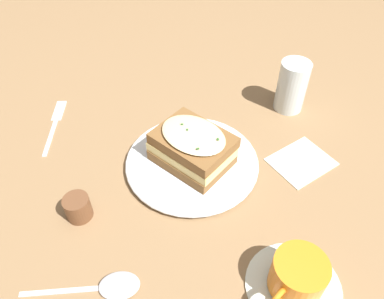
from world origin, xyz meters
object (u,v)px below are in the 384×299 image
(sandwich, at_px, (193,147))
(spoon, at_px, (113,286))
(condiment_pot, at_px, (78,208))
(water_glass, at_px, (292,86))
(teacup_with_saucer, at_px, (296,279))
(fork, at_px, (56,120))
(napkin, at_px, (301,161))
(dinner_plate, at_px, (192,162))

(sandwich, height_order, spoon, sandwich)
(condiment_pot, bearing_deg, spoon, 74.66)
(water_glass, bearing_deg, condiment_pot, -10.03)
(teacup_with_saucer, distance_m, fork, 0.59)
(spoon, xyz_separation_m, napkin, (-0.42, 0.06, -0.00))
(teacup_with_saucer, bearing_deg, fork, -84.78)
(dinner_plate, relative_size, spoon, 1.70)
(fork, bearing_deg, sandwich, -25.85)
(water_glass, relative_size, napkin, 1.01)
(teacup_with_saucer, relative_size, condiment_pot, 3.28)
(dinner_plate, distance_m, fork, 0.33)
(napkin, bearing_deg, dinner_plate, -43.43)
(teacup_with_saucer, xyz_separation_m, condiment_pot, (0.15, -0.34, -0.01))
(teacup_with_saucer, height_order, fork, teacup_with_saucer)
(fork, height_order, napkin, same)
(spoon, bearing_deg, teacup_with_saucer, 85.34)
(condiment_pot, bearing_deg, water_glass, 169.97)
(sandwich, height_order, teacup_with_saucer, sandwich)
(napkin, bearing_deg, teacup_with_saucer, 29.88)
(sandwich, distance_m, napkin, 0.22)
(napkin, relative_size, condiment_pot, 2.57)
(teacup_with_saucer, distance_m, water_glass, 0.43)
(teacup_with_saucer, relative_size, spoon, 0.96)
(sandwich, height_order, napkin, sandwich)
(sandwich, relative_size, spoon, 0.98)
(spoon, relative_size, condiment_pot, 3.42)
(teacup_with_saucer, relative_size, napkin, 1.28)
(napkin, bearing_deg, spoon, -8.41)
(dinner_plate, height_order, fork, dinner_plate)
(dinner_plate, bearing_deg, water_glass, 173.80)
(teacup_with_saucer, bearing_deg, sandwich, -103.53)
(dinner_plate, xyz_separation_m, fork, (0.11, -0.31, -0.01))
(sandwich, bearing_deg, water_glass, 173.80)
(spoon, height_order, condiment_pot, condiment_pot)
(fork, bearing_deg, napkin, -15.73)
(fork, bearing_deg, teacup_with_saucer, -42.23)
(dinner_plate, distance_m, teacup_with_saucer, 0.29)
(water_glass, distance_m, fork, 0.53)
(spoon, xyz_separation_m, condiment_pot, (-0.04, -0.15, 0.02))
(water_glass, distance_m, spoon, 0.55)
(dinner_plate, xyz_separation_m, napkin, (-0.16, 0.15, -0.01))
(sandwich, distance_m, spoon, 0.28)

